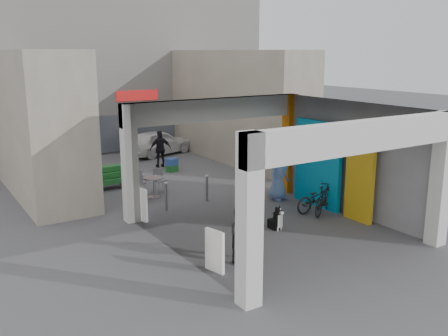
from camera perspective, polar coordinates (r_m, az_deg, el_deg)
ground at (r=14.95m, az=3.32°, el=-6.14°), size 90.00×90.00×0.00m
arcade_canopy at (r=14.04m, az=7.20°, el=2.25°), size 6.40×6.45×6.40m
far_building at (r=26.73m, az=-14.72°, el=10.73°), size 18.00×4.08×8.00m
plaza_bldg_left at (r=19.43m, az=-21.11°, el=5.09°), size 2.00×9.00×5.00m
plaza_bldg_right at (r=22.96m, az=1.54°, el=7.08°), size 2.00×9.00×5.00m
bollard_left at (r=15.94m, az=-6.63°, el=-3.28°), size 0.09×0.09×0.89m
bollard_center at (r=16.82m, az=-1.96°, el=-2.34°), size 0.09×0.09×0.88m
bollard_right at (r=17.46m, az=2.89°, el=-1.85°), size 0.09×0.09×0.83m
advert_board_near at (r=11.54m, az=-1.05°, el=-9.41°), size 0.21×0.55×1.00m
advert_board_far at (r=15.08m, az=-9.47°, el=-4.10°), size 0.21×0.55×1.00m
cafe_set at (r=17.64m, az=-8.72°, el=-2.22°), size 1.41×1.14×0.85m
produce_stand at (r=18.86m, az=-13.00°, el=-1.33°), size 1.24×0.67×0.81m
crate_stack at (r=21.08m, az=-5.98°, el=0.34°), size 0.54×0.48×0.56m
border_collie at (r=14.29m, az=6.05°, el=-5.91°), size 0.26×0.52×0.71m
man_with_dog at (r=14.25m, az=2.35°, el=-3.18°), size 0.72×0.51×1.86m
man_back_turned at (r=12.02m, az=2.45°, el=-6.56°), size 1.08×1.03×1.76m
man_elderly at (r=16.97m, az=6.26°, el=-0.68°), size 1.01×0.80×1.80m
man_crates at (r=21.86m, az=-7.27°, el=2.17°), size 0.99×0.54×1.61m
bicycle_front at (r=16.01m, az=10.66°, el=-3.37°), size 1.69×0.60×0.89m
bicycle_rear at (r=15.80m, az=11.36°, el=-3.51°), size 1.59×1.12×0.94m
white_van at (r=24.56m, az=-7.56°, el=2.93°), size 3.88×2.43×1.23m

